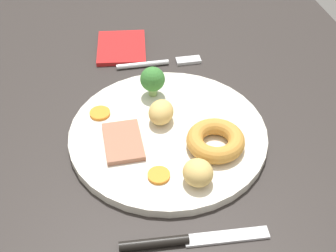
# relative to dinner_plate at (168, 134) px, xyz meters

# --- Properties ---
(dining_table) EXTENTS (1.20, 0.84, 0.04)m
(dining_table) POSITION_rel_dinner_plate_xyz_m (-0.02, -0.01, -0.02)
(dining_table) COLOR #2B2623
(dining_table) RESTS_ON ground
(dinner_plate) EXTENTS (0.30, 0.30, 0.01)m
(dinner_plate) POSITION_rel_dinner_plate_xyz_m (0.00, 0.00, 0.00)
(dinner_plate) COLOR silver
(dinner_plate) RESTS_ON dining_table
(meat_slice_main) EXTENTS (0.08, 0.06, 0.01)m
(meat_slice_main) POSITION_rel_dinner_plate_xyz_m (0.01, -0.07, 0.01)
(meat_slice_main) COLOR #9E664C
(meat_slice_main) RESTS_ON dinner_plate
(yorkshire_pudding) EXTENTS (0.08, 0.08, 0.02)m
(yorkshire_pudding) POSITION_rel_dinner_plate_xyz_m (0.05, 0.06, 0.02)
(yorkshire_pudding) COLOR #C68938
(yorkshire_pudding) RESTS_ON dinner_plate
(roast_potato_left) EXTENTS (0.05, 0.05, 0.03)m
(roast_potato_left) POSITION_rel_dinner_plate_xyz_m (0.10, 0.02, 0.02)
(roast_potato_left) COLOR #D8B260
(roast_potato_left) RESTS_ON dinner_plate
(roast_potato_right) EXTENTS (0.06, 0.05, 0.03)m
(roast_potato_right) POSITION_rel_dinner_plate_xyz_m (-0.02, -0.00, 0.02)
(roast_potato_right) COLOR #D8B260
(roast_potato_right) RESTS_ON dinner_plate
(carrot_coin_front) EXTENTS (0.03, 0.03, 0.00)m
(carrot_coin_front) POSITION_rel_dinner_plate_xyz_m (0.09, -0.03, 0.01)
(carrot_coin_front) COLOR orange
(carrot_coin_front) RESTS_ON dinner_plate
(carrot_coin_back) EXTENTS (0.03, 0.03, 0.00)m
(carrot_coin_back) POSITION_rel_dinner_plate_xyz_m (-0.06, -0.10, 0.01)
(carrot_coin_back) COLOR orange
(carrot_coin_back) RESTS_ON dinner_plate
(broccoli_floret) EXTENTS (0.04, 0.04, 0.05)m
(broccoli_floret) POSITION_rel_dinner_plate_xyz_m (-0.09, -0.01, 0.04)
(broccoli_floret) COLOR #8CB766
(broccoli_floret) RESTS_ON dinner_plate
(fork) EXTENTS (0.02, 0.15, 0.01)m
(fork) POSITION_rel_dinner_plate_xyz_m (-0.19, 0.03, -0.00)
(fork) COLOR silver
(fork) RESTS_ON dining_table
(knife) EXTENTS (0.03, 0.19, 0.01)m
(knife) POSITION_rel_dinner_plate_xyz_m (0.18, -0.02, -0.00)
(knife) COLOR black
(knife) RESTS_ON dining_table
(folded_napkin) EXTENTS (0.12, 0.11, 0.01)m
(folded_napkin) POSITION_rel_dinner_plate_xyz_m (-0.26, -0.04, -0.00)
(folded_napkin) COLOR red
(folded_napkin) RESTS_ON dining_table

